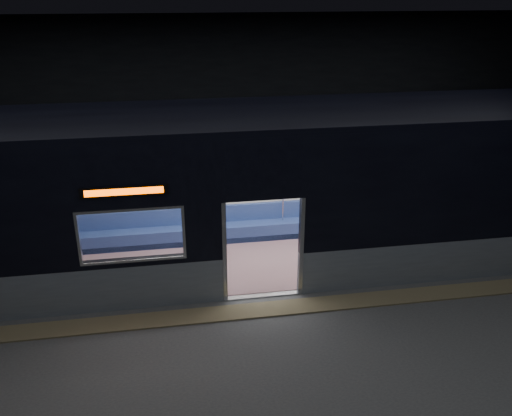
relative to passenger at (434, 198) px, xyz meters
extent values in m
cube|color=#47494C|center=(-4.75, -3.55, -0.80)|extent=(24.00, 14.00, 0.01)
cube|color=black|center=(-4.75, -3.55, 4.18)|extent=(24.00, 14.00, 0.04)
cube|color=black|center=(-4.75, 3.43, 1.70)|extent=(24.00, 0.04, 5.00)
cube|color=#8C7F59|center=(-4.75, -3.00, -0.78)|extent=(22.80, 0.50, 0.03)
cube|color=gray|center=(0.10, -2.49, -0.35)|extent=(8.30, 0.12, 0.90)
cube|color=black|center=(0.10, -2.49, 1.25)|extent=(8.30, 0.12, 2.30)
cube|color=black|center=(-4.75, -2.49, 1.83)|extent=(1.40, 0.12, 1.15)
cube|color=#B7BABC|center=(-5.49, -2.49, 0.23)|extent=(0.08, 0.14, 2.05)
cube|color=#B7BABC|center=(-4.01, -2.49, 0.23)|extent=(0.08, 0.14, 2.05)
cube|color=black|center=(-7.20, -2.57, 1.59)|extent=(1.50, 0.04, 0.18)
cube|color=#FF4C00|center=(-7.20, -2.58, 1.59)|extent=(1.34, 0.03, 0.12)
cube|color=silver|center=(-4.75, 0.39, 0.80)|extent=(18.00, 0.12, 3.20)
cube|color=black|center=(-4.75, -1.05, 2.48)|extent=(18.00, 3.00, 0.15)
cube|color=#835F5F|center=(-4.75, -1.05, -0.78)|extent=(17.76, 2.76, 0.04)
cube|color=silver|center=(-4.75, -1.05, 1.55)|extent=(17.76, 2.76, 0.10)
cube|color=navy|center=(-4.75, 0.07, -0.55)|extent=(11.00, 0.48, 0.41)
cube|color=navy|center=(-4.75, 0.26, -0.15)|extent=(11.00, 0.10, 0.40)
cube|color=#76565E|center=(-8.05, -2.14, -0.55)|extent=(4.40, 0.48, 0.41)
cube|color=#76565E|center=(-1.45, -2.14, -0.55)|extent=(4.40, 0.48, 0.41)
cylinder|color=silver|center=(-5.70, -2.18, 0.37)|extent=(0.04, 0.04, 2.26)
cylinder|color=silver|center=(-5.70, 0.08, 0.37)|extent=(0.04, 0.04, 2.26)
cylinder|color=silver|center=(-3.80, -2.18, 0.37)|extent=(0.04, 0.04, 2.26)
cylinder|color=silver|center=(-3.80, 0.08, 0.37)|extent=(0.04, 0.04, 2.26)
cylinder|color=silver|center=(-4.75, 0.03, 1.15)|extent=(11.00, 0.03, 0.03)
cube|color=black|center=(-0.10, -0.15, -0.27)|extent=(0.17, 0.46, 0.16)
cube|color=black|center=(0.10, -0.15, -0.27)|extent=(0.17, 0.46, 0.16)
cylinder|color=black|center=(-0.10, -0.36, -0.54)|extent=(0.11, 0.11, 0.43)
cylinder|color=black|center=(0.10, -0.36, -0.54)|extent=(0.11, 0.11, 0.43)
cube|color=#E47581|center=(0.00, 0.04, -0.25)|extent=(0.40, 0.22, 0.20)
cylinder|color=#E47581|center=(0.00, 0.07, 0.10)|extent=(0.38, 0.38, 0.51)
sphere|color=tan|center=(0.00, 0.05, 0.46)|extent=(0.21, 0.21, 0.21)
sphere|color=black|center=(0.00, 0.09, 0.50)|extent=(0.22, 0.22, 0.22)
cube|color=black|center=(0.03, -0.22, -0.13)|extent=(0.26, 0.22, 0.13)
cube|color=white|center=(-3.44, 0.31, 0.69)|extent=(1.03, 0.03, 0.67)
camera|label=1|loc=(-6.43, -11.53, 4.88)|focal=38.00mm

